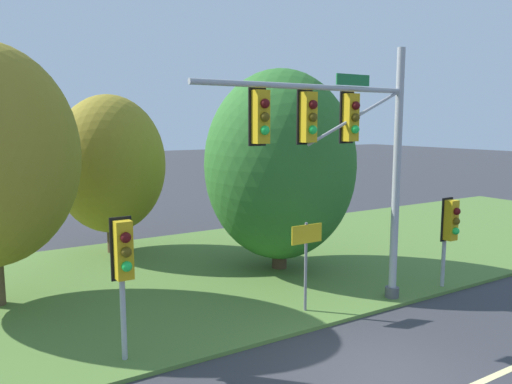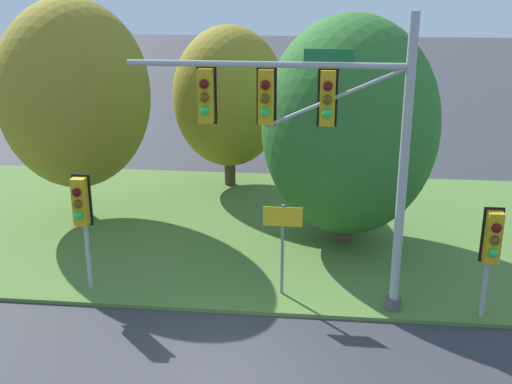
% 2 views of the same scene
% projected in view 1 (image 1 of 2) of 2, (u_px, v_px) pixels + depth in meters
% --- Properties ---
extents(ground_plane, '(160.00, 160.00, 0.00)m').
position_uv_depth(ground_plane, '(379.00, 378.00, 10.11)').
color(ground_plane, '#333338').
extents(grass_verge, '(48.00, 11.50, 0.10)m').
position_uv_depth(grass_verge, '(201.00, 273.00, 17.04)').
color(grass_verge, '#517533').
rests_on(grass_verge, ground).
extents(traffic_signal_mast, '(6.51, 0.49, 7.07)m').
position_uv_depth(traffic_signal_mast, '(345.00, 143.00, 12.86)').
color(traffic_signal_mast, '#9EA0A5').
rests_on(traffic_signal_mast, grass_verge).
extents(pedestrian_signal_near_kerb, '(0.46, 0.55, 3.12)m').
position_uv_depth(pedestrian_signal_near_kerb, '(123.00, 259.00, 10.26)').
color(pedestrian_signal_near_kerb, '#9EA0A5').
rests_on(pedestrian_signal_near_kerb, grass_verge).
extents(pedestrian_signal_further_along, '(0.46, 0.55, 2.79)m').
position_uv_depth(pedestrian_signal_further_along, '(450.00, 225.00, 15.08)').
color(pedestrian_signal_further_along, '#9EA0A5').
rests_on(pedestrian_signal_further_along, grass_verge).
extents(route_sign_post, '(0.98, 0.08, 2.42)m').
position_uv_depth(route_sign_post, '(306.00, 251.00, 13.26)').
color(route_sign_post, slate).
rests_on(route_sign_post, grass_verge).
extents(tree_left_of_mast, '(4.23, 4.23, 6.10)m').
position_uv_depth(tree_left_of_mast, '(110.00, 164.00, 19.12)').
color(tree_left_of_mast, '#4C3823').
rests_on(tree_left_of_mast, grass_verge).
extents(tree_behind_signpost, '(5.16, 5.16, 6.83)m').
position_uv_depth(tree_behind_signpost, '(280.00, 165.00, 16.98)').
color(tree_behind_signpost, '#4C3823').
rests_on(tree_behind_signpost, grass_verge).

